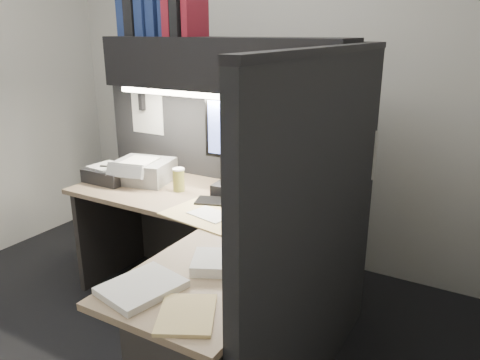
# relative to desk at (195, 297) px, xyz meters

# --- Properties ---
(floor) EXTENTS (3.50, 3.50, 0.00)m
(floor) POSITION_rel_desk_xyz_m (-0.43, 0.00, -0.44)
(floor) COLOR black
(floor) RESTS_ON ground
(wall_back) EXTENTS (3.50, 0.04, 2.70)m
(wall_back) POSITION_rel_desk_xyz_m (-0.43, 1.50, 0.91)
(wall_back) COLOR beige
(wall_back) RESTS_ON floor
(partition_back) EXTENTS (1.90, 0.06, 1.60)m
(partition_back) POSITION_rel_desk_xyz_m (-0.40, 0.93, 0.36)
(partition_back) COLOR black
(partition_back) RESTS_ON floor
(partition_right) EXTENTS (0.06, 1.50, 1.60)m
(partition_right) POSITION_rel_desk_xyz_m (0.55, 0.18, 0.36)
(partition_right) COLOR black
(partition_right) RESTS_ON floor
(desk) EXTENTS (1.70, 1.53, 0.73)m
(desk) POSITION_rel_desk_xyz_m (0.00, 0.00, 0.00)
(desk) COLOR #978460
(desk) RESTS_ON floor
(overhead_shelf) EXTENTS (1.55, 0.34, 0.30)m
(overhead_shelf) POSITION_rel_desk_xyz_m (-0.30, 0.75, 1.06)
(overhead_shelf) COLOR black
(overhead_shelf) RESTS_ON partition_back
(task_light_tube) EXTENTS (1.32, 0.04, 0.04)m
(task_light_tube) POSITION_rel_desk_xyz_m (-0.30, 0.61, 0.89)
(task_light_tube) COLOR white
(task_light_tube) RESTS_ON overhead_shelf
(monitor) EXTENTS (0.54, 0.27, 0.59)m
(monitor) POSITION_rel_desk_xyz_m (-0.10, 0.70, 0.52)
(monitor) COLOR black
(monitor) RESTS_ON desk
(keyboard) EXTENTS (0.43, 0.26, 0.02)m
(keyboard) POSITION_rel_desk_xyz_m (-0.12, 0.53, 0.30)
(keyboard) COLOR black
(keyboard) RESTS_ON desk
(mousepad) EXTENTS (0.22, 0.21, 0.00)m
(mousepad) POSITION_rel_desk_xyz_m (0.20, 0.52, 0.29)
(mousepad) COLOR #1B4495
(mousepad) RESTS_ON desk
(mouse) EXTENTS (0.06, 0.10, 0.04)m
(mouse) POSITION_rel_desk_xyz_m (0.22, 0.51, 0.31)
(mouse) COLOR black
(mouse) RESTS_ON mousepad
(telephone) EXTENTS (0.28, 0.28, 0.08)m
(telephone) POSITION_rel_desk_xyz_m (0.18, 0.65, 0.33)
(telephone) COLOR beige
(telephone) RESTS_ON desk
(coffee_cup) EXTENTS (0.08, 0.08, 0.14)m
(coffee_cup) POSITION_rel_desk_xyz_m (-0.52, 0.58, 0.35)
(coffee_cup) COLOR #AC9B44
(coffee_cup) RESTS_ON desk
(printer) EXTENTS (0.41, 0.37, 0.14)m
(printer) POSITION_rel_desk_xyz_m (-0.84, 0.61, 0.36)
(printer) COLOR gray
(printer) RESTS_ON desk
(notebook_stack) EXTENTS (0.30, 0.25, 0.09)m
(notebook_stack) POSITION_rel_desk_xyz_m (-1.04, 0.51, 0.33)
(notebook_stack) COLOR black
(notebook_stack) RESTS_ON desk
(open_folder) EXTENTS (0.53, 0.39, 0.01)m
(open_folder) POSITION_rel_desk_xyz_m (-0.12, 0.32, 0.29)
(open_folder) COLOR #E4C880
(open_folder) RESTS_ON desk
(paper_stack_a) EXTENTS (0.30, 0.28, 0.04)m
(paper_stack_a) POSITION_rel_desk_xyz_m (0.24, -0.13, 0.31)
(paper_stack_a) COLOR white
(paper_stack_a) RESTS_ON desk
(paper_stack_b) EXTENTS (0.29, 0.33, 0.03)m
(paper_stack_b) POSITION_rel_desk_xyz_m (0.07, -0.44, 0.30)
(paper_stack_b) COLOR white
(paper_stack_b) RESTS_ON desk
(manila_stack) EXTENTS (0.29, 0.31, 0.01)m
(manila_stack) POSITION_rel_desk_xyz_m (0.32, -0.49, 0.29)
(manila_stack) COLOR #E4C880
(manila_stack) RESTS_ON desk
(binder_row) EXTENTS (0.55, 0.26, 0.31)m
(binder_row) POSITION_rel_desk_xyz_m (-0.74, 0.75, 1.34)
(binder_row) COLOR navy
(binder_row) RESTS_ON overhead_shelf
(pinned_papers) EXTENTS (1.76, 1.31, 0.51)m
(pinned_papers) POSITION_rel_desk_xyz_m (-0.00, 0.56, 0.61)
(pinned_papers) COLOR white
(pinned_papers) RESTS_ON partition_back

